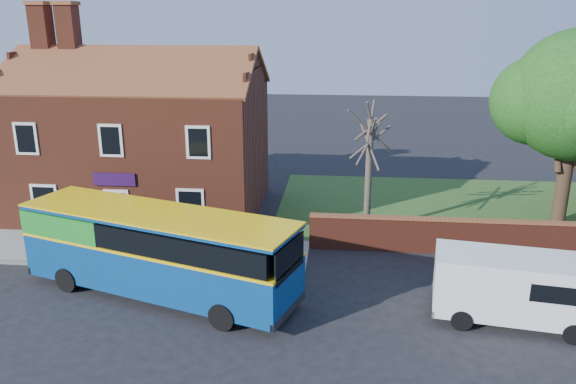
# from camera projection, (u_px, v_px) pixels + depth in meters

# --- Properties ---
(ground) EXTENTS (120.00, 120.00, 0.00)m
(ground) POSITION_uv_depth(u_px,v_px,m) (236.00, 327.00, 18.69)
(ground) COLOR black
(ground) RESTS_ON ground
(pavement) EXTENTS (18.00, 3.50, 0.12)m
(pavement) POSITION_uv_depth(u_px,v_px,m) (105.00, 249.00, 24.81)
(pavement) COLOR gray
(pavement) RESTS_ON ground
(kerb) EXTENTS (18.00, 0.15, 0.14)m
(kerb) POSITION_uv_depth(u_px,v_px,m) (87.00, 266.00, 23.14)
(kerb) COLOR slate
(kerb) RESTS_ON ground
(grass_strip) EXTENTS (26.00, 12.00, 0.04)m
(grass_strip) POSITION_uv_depth(u_px,v_px,m) (523.00, 211.00, 29.79)
(grass_strip) COLOR #426B28
(grass_strip) RESTS_ON ground
(shop_building) EXTENTS (12.30, 8.13, 10.50)m
(shop_building) POSITION_uv_depth(u_px,v_px,m) (143.00, 147.00, 29.28)
(shop_building) COLOR brown
(shop_building) RESTS_ON ground
(boundary_wall) EXTENTS (22.00, 0.38, 1.60)m
(boundary_wall) POSITION_uv_depth(u_px,v_px,m) (567.00, 240.00, 23.86)
(boundary_wall) COLOR maroon
(boundary_wall) RESTS_ON ground
(bus) EXTENTS (10.83, 5.83, 3.21)m
(bus) POSITION_uv_depth(u_px,v_px,m) (151.00, 247.00, 20.52)
(bus) COLOR navy
(bus) RESTS_ON ground
(van_near) EXTENTS (5.57, 2.90, 2.33)m
(van_near) POSITION_uv_depth(u_px,v_px,m) (517.00, 286.00, 18.65)
(van_near) COLOR white
(van_near) RESTS_ON ground
(large_tree) EXTENTS (7.77, 6.15, 9.48)m
(large_tree) POSITION_uv_depth(u_px,v_px,m) (576.00, 99.00, 26.32)
(large_tree) COLOR black
(large_tree) RESTS_ON ground
(bare_tree) EXTENTS (2.25, 2.68, 5.99)m
(bare_tree) POSITION_uv_depth(u_px,v_px,m) (369.00, 171.00, 26.04)
(bare_tree) COLOR #4C4238
(bare_tree) RESTS_ON ground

